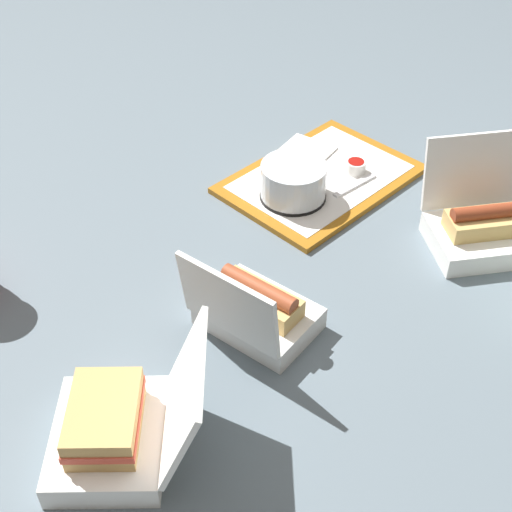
{
  "coord_description": "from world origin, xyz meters",
  "views": [
    {
      "loc": [
        0.44,
        0.75,
        0.82
      ],
      "look_at": [
        -0.03,
        -0.01,
        0.05
      ],
      "focal_mm": 50.0,
      "sensor_mm": 36.0,
      "label": 1
    }
  ],
  "objects_px": {
    "food_tray": "(320,179)",
    "clamshell_hotdog_front": "(485,225)",
    "cake_container": "(293,182)",
    "plastic_fork": "(355,185)",
    "ketchup_cup": "(356,166)",
    "clamshell_hotdog_back": "(255,310)",
    "clamshell_sandwich_right": "(116,428)"
  },
  "relations": [
    {
      "from": "clamshell_hotdog_front",
      "to": "clamshell_hotdog_back",
      "type": "height_order",
      "value": "clamshell_hotdog_front"
    },
    {
      "from": "cake_container",
      "to": "ketchup_cup",
      "type": "xyz_separation_m",
      "value": [
        -0.15,
        -0.01,
        -0.02
      ]
    },
    {
      "from": "clamshell_sandwich_right",
      "to": "plastic_fork",
      "type": "bearing_deg",
      "value": -154.27
    },
    {
      "from": "cake_container",
      "to": "plastic_fork",
      "type": "bearing_deg",
      "value": 164.32
    },
    {
      "from": "food_tray",
      "to": "cake_container",
      "type": "xyz_separation_m",
      "value": [
        0.09,
        0.03,
        0.04
      ]
    },
    {
      "from": "plastic_fork",
      "to": "clamshell_hotdog_back",
      "type": "height_order",
      "value": "clamshell_hotdog_back"
    },
    {
      "from": "clamshell_hotdog_front",
      "to": "clamshell_hotdog_back",
      "type": "relative_size",
      "value": 1.13
    },
    {
      "from": "clamshell_sandwich_right",
      "to": "food_tray",
      "type": "bearing_deg",
      "value": -148.29
    },
    {
      "from": "cake_container",
      "to": "ketchup_cup",
      "type": "relative_size",
      "value": 3.18
    },
    {
      "from": "clamshell_hotdog_front",
      "to": "clamshell_hotdog_back",
      "type": "xyz_separation_m",
      "value": [
        0.45,
        -0.03,
        -0.0
      ]
    },
    {
      "from": "clamshell_sandwich_right",
      "to": "cake_container",
      "type": "bearing_deg",
      "value": -146.29
    },
    {
      "from": "ketchup_cup",
      "to": "clamshell_hotdog_front",
      "type": "height_order",
      "value": "clamshell_hotdog_front"
    },
    {
      "from": "cake_container",
      "to": "food_tray",
      "type": "bearing_deg",
      "value": -161.85
    },
    {
      "from": "food_tray",
      "to": "clamshell_sandwich_right",
      "type": "distance_m",
      "value": 0.69
    },
    {
      "from": "cake_container",
      "to": "clamshell_hotdog_back",
      "type": "xyz_separation_m",
      "value": [
        0.23,
        0.24,
        -0.01
      ]
    },
    {
      "from": "food_tray",
      "to": "clamshell_hotdog_front",
      "type": "xyz_separation_m",
      "value": [
        -0.13,
        0.31,
        0.03
      ]
    },
    {
      "from": "ketchup_cup",
      "to": "clamshell_hotdog_back",
      "type": "distance_m",
      "value": 0.46
    },
    {
      "from": "clamshell_hotdog_front",
      "to": "clamshell_sandwich_right",
      "type": "height_order",
      "value": "clamshell_sandwich_right"
    },
    {
      "from": "food_tray",
      "to": "clamshell_sandwich_right",
      "type": "xyz_separation_m",
      "value": [
        0.59,
        0.36,
        0.04
      ]
    },
    {
      "from": "clamshell_hotdog_front",
      "to": "clamshell_hotdog_back",
      "type": "distance_m",
      "value": 0.46
    },
    {
      "from": "food_tray",
      "to": "ketchup_cup",
      "type": "distance_m",
      "value": 0.07
    },
    {
      "from": "plastic_fork",
      "to": "clamshell_sandwich_right",
      "type": "height_order",
      "value": "clamshell_sandwich_right"
    },
    {
      "from": "ketchup_cup",
      "to": "clamshell_hotdog_front",
      "type": "xyz_separation_m",
      "value": [
        -0.07,
        0.28,
        0.01
      ]
    },
    {
      "from": "clamshell_hotdog_front",
      "to": "food_tray",
      "type": "bearing_deg",
      "value": -66.44
    },
    {
      "from": "food_tray",
      "to": "clamshell_hotdog_front",
      "type": "height_order",
      "value": "clamshell_hotdog_front"
    },
    {
      "from": "food_tray",
      "to": "plastic_fork",
      "type": "xyz_separation_m",
      "value": [
        -0.04,
        0.06,
        0.01
      ]
    },
    {
      "from": "plastic_fork",
      "to": "clamshell_hotdog_front",
      "type": "bearing_deg",
      "value": 102.89
    },
    {
      "from": "clamshell_hotdog_front",
      "to": "cake_container",
      "type": "bearing_deg",
      "value": -51.78
    },
    {
      "from": "food_tray",
      "to": "clamshell_hotdog_front",
      "type": "relative_size",
      "value": 1.74
    },
    {
      "from": "plastic_fork",
      "to": "clamshell_hotdog_back",
      "type": "distance_m",
      "value": 0.41
    },
    {
      "from": "clamshell_hotdog_front",
      "to": "clamshell_hotdog_back",
      "type": "bearing_deg",
      "value": -4.32
    },
    {
      "from": "cake_container",
      "to": "clamshell_hotdog_front",
      "type": "relative_size",
      "value": 0.53
    }
  ]
}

